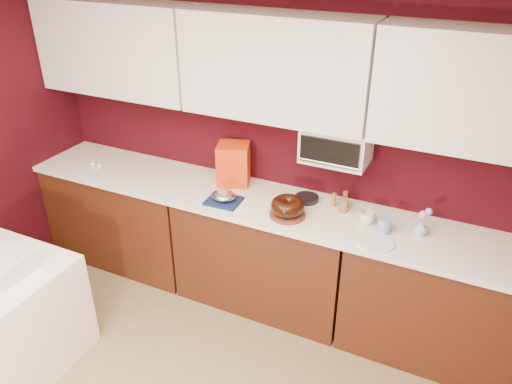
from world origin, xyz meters
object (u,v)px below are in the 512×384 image
(bundt_cake, at_px, (288,206))
(flower_vase, at_px, (421,227))
(pandoro_box, at_px, (234,164))
(coffee_mug, at_px, (367,216))
(blue_jar, at_px, (384,225))
(foil_ham_nest, at_px, (223,195))
(newspaper_stack, at_px, (1,264))
(toaster_oven, at_px, (337,144))

(bundt_cake, height_order, flower_vase, bundt_cake)
(pandoro_box, bearing_deg, flower_vase, -24.34)
(flower_vase, bearing_deg, coffee_mug, -178.03)
(pandoro_box, height_order, blue_jar, pandoro_box)
(pandoro_box, distance_m, coffee_mug, 1.10)
(bundt_cake, distance_m, foil_ham_nest, 0.50)
(foil_ham_nest, bearing_deg, newspaper_stack, -129.52)
(blue_jar, bearing_deg, pandoro_box, 170.55)
(bundt_cake, bearing_deg, coffee_mug, 15.96)
(bundt_cake, xyz_separation_m, foil_ham_nest, (-0.49, -0.02, -0.03))
(pandoro_box, xyz_separation_m, newspaper_stack, (-0.88, -1.47, -0.25))
(bundt_cake, relative_size, blue_jar, 2.30)
(bundt_cake, distance_m, pandoro_box, 0.64)
(bundt_cake, height_order, coffee_mug, bundt_cake)
(foil_ham_nest, height_order, pandoro_box, pandoro_box)
(foil_ham_nest, height_order, coffee_mug, coffee_mug)
(bundt_cake, relative_size, foil_ham_nest, 1.28)
(toaster_oven, height_order, newspaper_stack, toaster_oven)
(foil_ham_nest, distance_m, newspaper_stack, 1.51)
(pandoro_box, bearing_deg, coffee_mug, -26.58)
(toaster_oven, bearing_deg, bundt_cake, -128.38)
(coffee_mug, xyz_separation_m, blue_jar, (0.13, -0.06, -0.00))
(toaster_oven, distance_m, bundt_cake, 0.54)
(foil_ham_nest, relative_size, newspaper_stack, 0.52)
(toaster_oven, distance_m, flower_vase, 0.78)
(pandoro_box, relative_size, coffee_mug, 3.15)
(toaster_oven, height_order, coffee_mug, toaster_oven)
(toaster_oven, height_order, blue_jar, toaster_oven)
(blue_jar, bearing_deg, bundt_cake, -172.61)
(blue_jar, bearing_deg, toaster_oven, 154.18)
(flower_vase, height_order, newspaper_stack, flower_vase)
(flower_vase, bearing_deg, pandoro_box, 174.95)
(pandoro_box, bearing_deg, toaster_oven, -19.19)
(coffee_mug, bearing_deg, blue_jar, -25.66)
(bundt_cake, bearing_deg, toaster_oven, 51.62)
(newspaper_stack, bearing_deg, coffee_mug, 33.94)
(foil_ham_nest, height_order, blue_jar, blue_jar)
(bundt_cake, xyz_separation_m, coffee_mug, (0.52, 0.15, -0.03))
(toaster_oven, relative_size, newspaper_stack, 1.29)
(coffee_mug, distance_m, newspaper_stack, 2.38)
(toaster_oven, relative_size, flower_vase, 4.03)
(pandoro_box, distance_m, newspaper_stack, 1.73)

